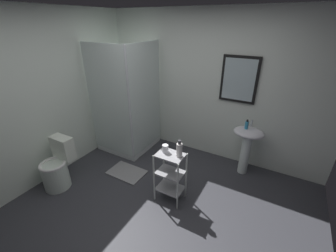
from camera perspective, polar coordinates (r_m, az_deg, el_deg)
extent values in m
cube|color=#36363D|center=(3.10, -5.59, -22.12)|extent=(4.20, 4.20, 0.02)
cube|color=white|center=(3.86, 9.52, 10.03)|extent=(4.20, 0.10, 2.50)
cube|color=black|center=(3.59, 18.28, 11.56)|extent=(0.56, 0.03, 0.72)
cube|color=silver|center=(3.57, 18.21, 11.51)|extent=(0.48, 0.01, 0.64)
cube|color=white|center=(3.67, -31.21, 5.68)|extent=(0.10, 4.20, 2.50)
cube|color=white|center=(4.51, -10.03, -4.22)|extent=(0.90, 0.90, 0.10)
cube|color=silver|center=(3.79, -15.44, 5.95)|extent=(0.90, 0.02, 1.90)
cube|color=silver|center=(3.84, -5.90, 7.01)|extent=(0.02, 0.90, 1.90)
cylinder|color=silver|center=(3.50, -10.10, 4.84)|extent=(0.04, 0.04, 1.90)
cylinder|color=silver|center=(4.48, -10.08, -3.65)|extent=(0.08, 0.08, 0.00)
cylinder|color=white|center=(3.74, 19.63, -7.14)|extent=(0.15, 0.15, 0.68)
ellipsoid|color=white|center=(3.55, 20.60, -1.64)|extent=(0.46, 0.37, 0.13)
cylinder|color=silver|center=(3.61, 21.23, 0.76)|extent=(0.03, 0.03, 0.10)
cylinder|color=white|center=(3.72, -27.51, -11.62)|extent=(0.37, 0.37, 0.40)
torus|color=white|center=(3.61, -28.22, -8.88)|extent=(0.37, 0.37, 0.04)
cube|color=white|center=(3.62, -26.02, -5.18)|extent=(0.35, 0.17, 0.36)
cylinder|color=silver|center=(3.02, -3.72, -13.68)|extent=(0.02, 0.02, 0.74)
cylinder|color=silver|center=(2.88, 2.55, -15.96)|extent=(0.02, 0.02, 0.74)
cylinder|color=silver|center=(3.19, -1.14, -11.10)|extent=(0.02, 0.02, 0.74)
cylinder|color=silver|center=(3.06, 4.83, -13.07)|extent=(0.02, 0.02, 0.74)
cube|color=#99999E|center=(3.15, 0.58, -16.07)|extent=(0.36, 0.26, 0.02)
cube|color=#99999E|center=(2.98, 0.60, -12.22)|extent=(0.36, 0.26, 0.02)
cube|color=#99999E|center=(2.81, 0.63, -7.75)|extent=(0.36, 0.26, 0.02)
cylinder|color=#389ED1|center=(3.48, 20.06, 0.22)|extent=(0.05, 0.05, 0.12)
cylinder|color=black|center=(3.45, 20.24, 1.32)|extent=(0.03, 0.03, 0.03)
cylinder|color=silver|center=(2.73, 3.01, -6.38)|extent=(0.08, 0.08, 0.18)
cylinder|color=#333338|center=(2.67, 3.07, -4.29)|extent=(0.04, 0.04, 0.05)
cylinder|color=silver|center=(2.84, -0.72, -5.96)|extent=(0.08, 0.08, 0.10)
cube|color=gray|center=(3.76, -10.83, -11.92)|extent=(0.60, 0.40, 0.02)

